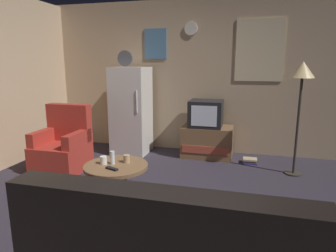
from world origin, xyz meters
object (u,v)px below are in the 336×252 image
object	(u,v)px
fridge	(131,110)
tv_stand	(207,141)
wine_glass	(112,158)
mug_ceramic_white	(104,160)
armchair	(63,148)
remote_control	(112,169)
mug_ceramic_tan	(127,159)
book_stack	(250,161)
crt_tv	(206,114)
coffee_table	(117,183)
standing_lamp	(302,79)

from	to	relation	value
fridge	tv_stand	distance (m)	1.42
fridge	wine_glass	size ratio (longest dim) A/B	11.80
mug_ceramic_white	armchair	distance (m)	1.34
wine_glass	remote_control	xyz separation A→B (m)	(0.07, -0.17, -0.06)
wine_glass	tv_stand	bearing A→B (deg)	66.96
mug_ceramic_tan	armchair	bearing A→B (deg)	152.27
book_stack	armchair	bearing A→B (deg)	-159.89
tv_stand	crt_tv	bearing A→B (deg)	-178.45
tv_stand	mug_ceramic_white	size ratio (longest dim) A/B	9.33
fridge	crt_tv	bearing A→B (deg)	4.41
mug_ceramic_white	mug_ceramic_tan	bearing A→B (deg)	25.85
fridge	crt_tv	size ratio (longest dim) A/B	3.28
mug_ceramic_tan	tv_stand	bearing A→B (deg)	69.66
armchair	book_stack	xyz separation A→B (m)	(2.70, 0.99, -0.30)
fridge	crt_tv	xyz separation A→B (m)	(1.29, 0.10, -0.01)
crt_tv	coffee_table	bearing A→B (deg)	-110.79
coffee_table	wine_glass	size ratio (longest dim) A/B	4.80
mug_ceramic_tan	armchair	world-z (taller)	armchair
mug_ceramic_tan	armchair	distance (m)	1.48
coffee_table	armchair	bearing A→B (deg)	147.11
coffee_table	book_stack	distance (m)	2.32
standing_lamp	coffee_table	size ratio (longest dim) A/B	2.21
remote_control	standing_lamp	bearing A→B (deg)	58.40
fridge	mug_ceramic_white	world-z (taller)	fridge
standing_lamp	remote_control	size ratio (longest dim) A/B	10.60
fridge	remote_control	xyz separation A→B (m)	(0.57, -2.02, -0.30)
coffee_table	mug_ceramic_tan	xyz separation A→B (m)	(0.09, 0.10, 0.27)
tv_stand	book_stack	size ratio (longest dim) A/B	3.86
tv_stand	mug_ceramic_white	distance (m)	2.20
crt_tv	mug_ceramic_tan	world-z (taller)	crt_tv
mug_ceramic_white	armchair	world-z (taller)	armchair
crt_tv	standing_lamp	xyz separation A→B (m)	(1.35, -0.51, 0.62)
coffee_table	standing_lamp	bearing A→B (deg)	34.69
fridge	wine_glass	bearing A→B (deg)	-74.83
crt_tv	mug_ceramic_tan	size ratio (longest dim) A/B	6.00
mug_ceramic_white	armchair	size ratio (longest dim) A/B	0.09
tv_stand	book_stack	xyz separation A→B (m)	(0.71, -0.19, -0.22)
crt_tv	remote_control	xyz separation A→B (m)	(-0.72, -2.12, -0.28)
remote_control	armchair	xyz separation A→B (m)	(-1.23, 0.94, -0.12)
fridge	mug_ceramic_white	bearing A→B (deg)	-77.83
mug_ceramic_tan	crt_tv	bearing A→B (deg)	70.60
crt_tv	book_stack	bearing A→B (deg)	-14.35
armchair	mug_ceramic_tan	bearing A→B (deg)	-27.73
coffee_table	book_stack	size ratio (longest dim) A/B	3.31
standing_lamp	book_stack	world-z (taller)	standing_lamp
fridge	standing_lamp	bearing A→B (deg)	-8.91
wine_glass	mug_ceramic_white	world-z (taller)	wine_glass
standing_lamp	wine_glass	distance (m)	2.71
crt_tv	remote_control	size ratio (longest dim) A/B	3.60
fridge	mug_ceramic_tan	size ratio (longest dim) A/B	19.67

